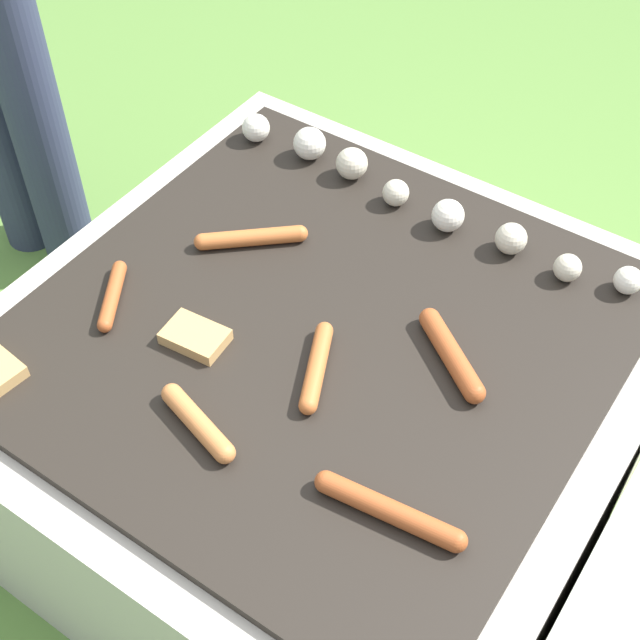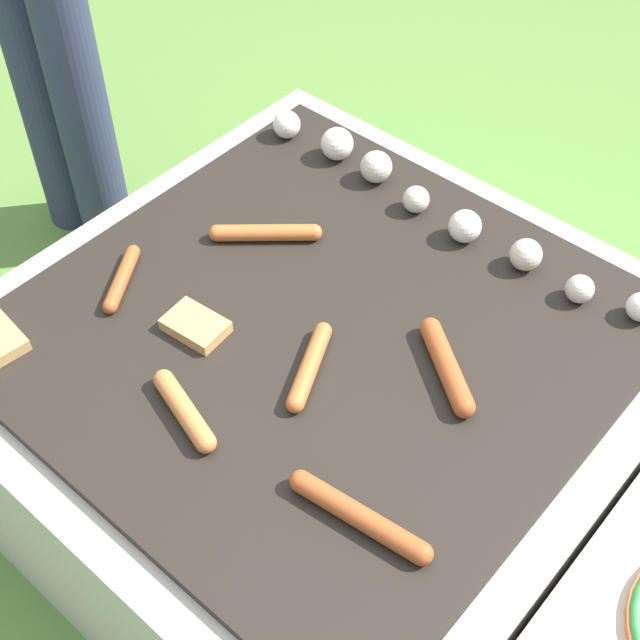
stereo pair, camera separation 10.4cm
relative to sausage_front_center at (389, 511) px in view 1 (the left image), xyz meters
name	(u,v)px [view 1 (the left image)]	position (x,y,z in m)	size (l,w,h in m)	color
ground_plane	(320,490)	(-0.25, 0.21, -0.47)	(14.00, 14.00, 0.00)	#567F38
grill	(320,419)	(-0.25, 0.21, -0.25)	(0.94, 0.94, 0.46)	#B2AA9E
sausage_mid_left	(251,238)	(-0.45, 0.30, 0.00)	(0.15, 0.13, 0.03)	#B7602D
sausage_front_right	(451,354)	(-0.06, 0.27, 0.00)	(0.15, 0.12, 0.03)	#A34C23
sausage_front_left	(198,423)	(-0.28, -0.03, 0.00)	(0.15, 0.06, 0.03)	#C6753D
sausage_back_left	(316,367)	(-0.21, 0.14, 0.00)	(0.09, 0.15, 0.03)	#B7602D
sausage_front_center	(389,511)	(0.00, 0.00, 0.00)	(0.21, 0.05, 0.03)	#A34C23
sausage_back_center	(112,296)	(-0.55, 0.08, 0.00)	(0.09, 0.13, 0.02)	#A34C23
bread_slice_right	(195,337)	(-0.39, 0.09, 0.00)	(0.10, 0.07, 0.02)	tan
mushroom_row	(404,190)	(-0.30, 0.54, 0.01)	(0.76, 0.09, 0.06)	silver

